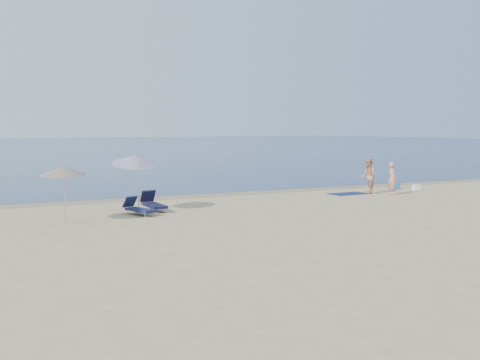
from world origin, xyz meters
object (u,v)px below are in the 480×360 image
object	(u,v)px
person_right	(368,176)
umbrella_near	(135,160)
person_left	(392,178)
blue_cooler	(395,186)

from	to	relation	value
person_right	umbrella_near	xyz separation A→B (m)	(-12.01, -0.89, 1.14)
person_left	blue_cooler	world-z (taller)	person_left
blue_cooler	person_right	bearing A→B (deg)	-145.89
blue_cooler	umbrella_near	xyz separation A→B (m)	(-14.77, -2.07, 1.86)
person_left	umbrella_near	distance (m)	12.84
blue_cooler	umbrella_near	distance (m)	15.03
person_left	umbrella_near	size ratio (longest dim) A/B	0.66
person_right	umbrella_near	distance (m)	12.10
person_right	blue_cooler	distance (m)	3.09
person_left	person_right	distance (m)	1.14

